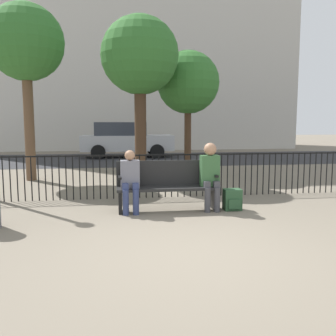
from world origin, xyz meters
TOP-DOWN VIEW (x-y plane):
  - ground_plane at (0.00, 0.00)m, footprint 80.00×80.00m
  - park_bench at (0.00, 2.32)m, footprint 1.88×0.45m
  - seated_person_0 at (-0.70, 2.18)m, footprint 0.34×0.39m
  - seated_person_1 at (0.78, 2.19)m, footprint 0.34×0.39m
  - backpack at (1.20, 2.13)m, footprint 0.32×0.27m
  - fence_railing at (-0.02, 3.49)m, footprint 9.01×0.03m
  - tree_0 at (-3.30, 6.41)m, footprint 2.08×2.08m
  - tree_1 at (-0.24, 5.90)m, footprint 2.12×2.12m
  - tree_2 at (1.29, 6.92)m, footprint 1.90×1.90m
  - street_surface at (0.00, 12.00)m, footprint 24.00×6.00m
  - parked_car_0 at (-0.46, 13.00)m, footprint 4.20×1.94m

SIDE VIEW (x-z plane):
  - ground_plane at x=0.00m, z-range 0.00..0.00m
  - street_surface at x=0.00m, z-range 0.00..0.01m
  - backpack at x=1.20m, z-range 0.00..0.39m
  - park_bench at x=0.00m, z-range 0.04..0.96m
  - fence_railing at x=-0.02m, z-range 0.08..1.03m
  - seated_person_0 at x=-0.70m, z-range 0.06..1.20m
  - seated_person_1 at x=0.78m, z-range 0.08..1.34m
  - parked_car_0 at x=-0.46m, z-range 0.03..1.65m
  - tree_2 at x=1.29m, z-range 0.92..4.70m
  - tree_1 at x=-0.24m, z-range 1.13..5.61m
  - tree_0 at x=-3.30m, z-range 1.32..6.14m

